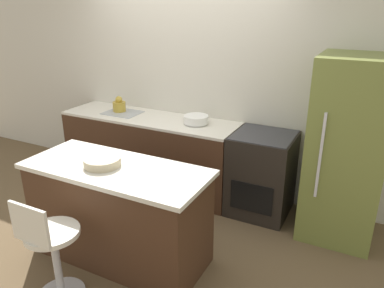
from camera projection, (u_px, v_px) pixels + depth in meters
The scene contains 10 objects.
ground_plane at pixel (160, 201), 4.42m from camera, with size 14.00×14.00×0.00m, color brown.
wall_back at pixel (186, 81), 4.52m from camera, with size 8.00×0.06×2.60m.
back_counter at pixel (150, 151), 4.68m from camera, with size 2.22×0.63×0.91m.
kitchen_island at pixel (119, 213), 3.33m from camera, with size 1.63×0.69×0.90m.
oven_range at pixel (261, 174), 4.07m from camera, with size 0.64×0.65×0.91m.
refrigerator at pixel (347, 151), 3.54m from camera, with size 0.68×0.74×1.78m.
stool_chair at pixel (52, 251), 2.82m from camera, with size 0.41×0.41×0.91m.
kettle at pixel (119, 105), 4.70m from camera, with size 0.16×0.16×0.19m.
mixing_bowl at pixel (196, 119), 4.26m from camera, with size 0.28×0.28×0.09m.
fruit_bowl at pixel (102, 162), 3.18m from camera, with size 0.32×0.32×0.07m.
Camera 1 is at (2.10, -3.29, 2.22)m, focal length 35.00 mm.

